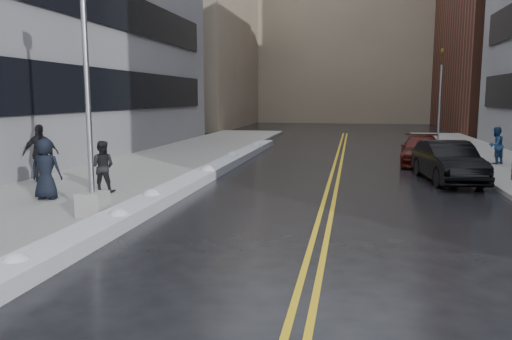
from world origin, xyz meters
The scene contains 15 objects.
ground centered at (0.00, 0.00, 0.00)m, with size 160.00×160.00×0.00m, color black.
sidewalk_west centered at (-5.75, 10.00, 0.07)m, with size 5.50×50.00×0.15m, color gray.
lane_line_left centered at (2.35, 10.00, 0.00)m, with size 0.12×50.00×0.01m, color gold.
lane_line_right centered at (2.65, 10.00, 0.00)m, with size 0.12×50.00×0.01m, color gold.
snow_ridge centered at (-2.45, 8.00, 0.17)m, with size 0.90×30.00×0.34m, color silver.
building_west_far centered at (-15.50, 44.00, 9.00)m, with size 14.00×22.00×18.00m, color gray.
building_far centered at (2.00, 60.00, 11.00)m, with size 36.00×16.00×22.00m, color gray.
lamppost centered at (-3.30, 2.00, 2.53)m, with size 0.65×0.65×7.62m.
traffic_signal centered at (8.50, 24.00, 3.40)m, with size 0.16×0.20×6.00m.
pedestrian_b centered at (-4.58, 4.94, 0.97)m, with size 0.80×0.62×1.65m, color black.
pedestrian_c centered at (-5.68, 3.63, 1.05)m, with size 0.88×0.57×1.80m, color black.
pedestrian_d centered at (-7.71, 6.41, 1.17)m, with size 1.20×0.50×2.04m, color black.
pedestrian_east centered at (9.50, 14.63, 0.99)m, with size 0.82×0.64×1.68m, color navy.
car_black centered at (6.67, 9.99, 0.76)m, with size 1.61×4.62×1.52m, color black.
car_maroon centered at (6.35, 14.92, 0.67)m, with size 1.89×4.65×1.35m, color #3A0C09.
Camera 1 is at (3.16, -9.41, 3.14)m, focal length 35.00 mm.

